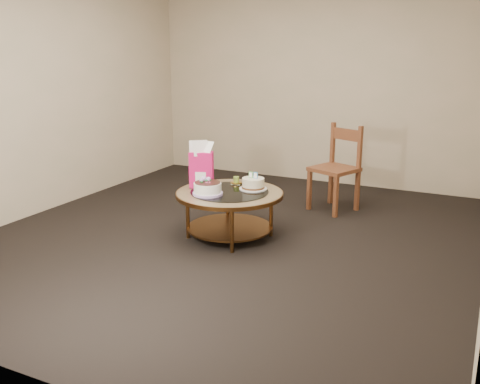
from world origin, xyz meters
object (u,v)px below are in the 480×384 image
at_px(gift_bag, 201,165).
at_px(dining_chair, 337,168).
at_px(decorated_cake, 208,189).
at_px(coffee_table, 230,199).
at_px(cream_cake, 253,184).

height_order(gift_bag, dining_chair, dining_chair).
height_order(decorated_cake, dining_chair, dining_chair).
distance_m(coffee_table, dining_chair, 1.48).
distance_m(gift_bag, dining_chair, 1.64).
relative_size(decorated_cake, dining_chair, 0.29).
distance_m(cream_cake, gift_bag, 0.53).
distance_m(decorated_cake, dining_chair, 1.71).
height_order(cream_cake, dining_chair, dining_chair).
bearing_deg(dining_chair, decorated_cake, -94.72).
bearing_deg(cream_cake, coffee_table, -134.51).
bearing_deg(dining_chair, gift_bag, -103.84).
bearing_deg(cream_cake, dining_chair, 67.18).
height_order(cream_cake, gift_bag, gift_bag).
bearing_deg(gift_bag, cream_cake, -3.59).
bearing_deg(cream_cake, decorated_cake, -129.73).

